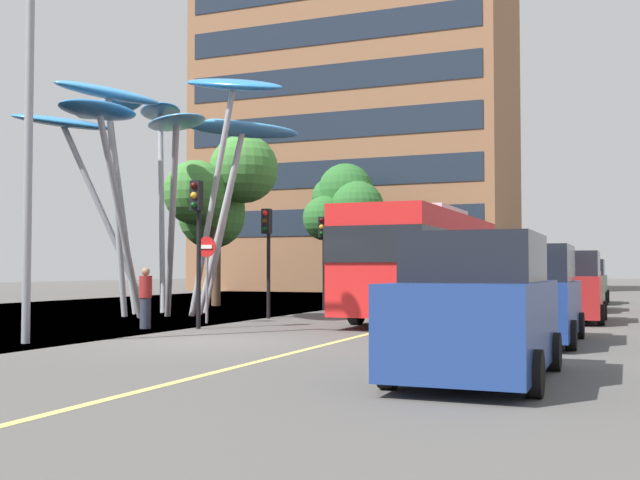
{
  "coord_description": "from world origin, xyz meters",
  "views": [
    {
      "loc": [
        8.7,
        -14.73,
        1.59
      ],
      "look_at": [
        -0.21,
        7.4,
        2.5
      ],
      "focal_mm": 42.89,
      "sensor_mm": 36.0,
      "label": 1
    }
  ],
  "objects_px": {
    "car_parked_mid": "(533,297)",
    "car_parked_far": "(569,289)",
    "red_bus": "(426,258)",
    "car_far_side": "(585,283)",
    "car_parked_near": "(477,310)",
    "traffic_light_kerb_near": "(197,222)",
    "leaf_sculpture": "(166,128)",
    "traffic_light_island_mid": "(323,242)",
    "car_side_street": "(575,284)",
    "pedestrian": "(146,298)",
    "street_lamp": "(42,89)",
    "no_entry_sign": "(207,265)",
    "traffic_light_kerb_far": "(267,239)"
  },
  "relations": [
    {
      "from": "leaf_sculpture",
      "to": "traffic_light_kerb_near",
      "type": "bearing_deg",
      "value": -48.69
    },
    {
      "from": "traffic_light_island_mid",
      "to": "car_parked_near",
      "type": "distance_m",
      "value": 18.94
    },
    {
      "from": "leaf_sculpture",
      "to": "car_parked_far",
      "type": "distance_m",
      "value": 14.27
    },
    {
      "from": "pedestrian",
      "to": "no_entry_sign",
      "type": "height_order",
      "value": "no_entry_sign"
    },
    {
      "from": "traffic_light_island_mid",
      "to": "car_parked_near",
      "type": "bearing_deg",
      "value": -61.5
    },
    {
      "from": "car_parked_far",
      "to": "car_side_street",
      "type": "xyz_separation_m",
      "value": [
        -0.22,
        6.5,
        0.03
      ]
    },
    {
      "from": "traffic_light_island_mid",
      "to": "car_parked_mid",
      "type": "distance_m",
      "value": 14.11
    },
    {
      "from": "traffic_light_island_mid",
      "to": "car_parked_far",
      "type": "relative_size",
      "value": 0.9
    },
    {
      "from": "car_parked_near",
      "to": "car_parked_mid",
      "type": "xyz_separation_m",
      "value": [
        0.11,
        5.95,
        -0.01
      ]
    },
    {
      "from": "leaf_sculpture",
      "to": "car_parked_far",
      "type": "relative_size",
      "value": 2.55
    },
    {
      "from": "traffic_light_island_mid",
      "to": "no_entry_sign",
      "type": "xyz_separation_m",
      "value": [
        -0.45,
        -8.12,
        -0.94
      ]
    },
    {
      "from": "red_bus",
      "to": "car_parked_near",
      "type": "xyz_separation_m",
      "value": [
        3.9,
        -12.6,
        -0.94
      ]
    },
    {
      "from": "traffic_light_kerb_near",
      "to": "car_far_side",
      "type": "height_order",
      "value": "traffic_light_kerb_near"
    },
    {
      "from": "car_side_street",
      "to": "pedestrian",
      "type": "xyz_separation_m",
      "value": [
        -10.13,
        -13.45,
        -0.21
      ]
    },
    {
      "from": "car_far_side",
      "to": "street_lamp",
      "type": "distance_m",
      "value": 26.84
    },
    {
      "from": "car_parked_mid",
      "to": "car_side_street",
      "type": "bearing_deg",
      "value": 89.72
    },
    {
      "from": "street_lamp",
      "to": "red_bus",
      "type": "bearing_deg",
      "value": 62.37
    },
    {
      "from": "leaf_sculpture",
      "to": "street_lamp",
      "type": "relative_size",
      "value": 1.18
    },
    {
      "from": "car_side_street",
      "to": "no_entry_sign",
      "type": "height_order",
      "value": "no_entry_sign"
    },
    {
      "from": "car_parked_mid",
      "to": "red_bus",
      "type": "bearing_deg",
      "value": 121.08
    },
    {
      "from": "car_parked_near",
      "to": "no_entry_sign",
      "type": "xyz_separation_m",
      "value": [
        -9.46,
        8.46,
        0.7
      ]
    },
    {
      "from": "car_parked_near",
      "to": "no_entry_sign",
      "type": "bearing_deg",
      "value": 138.18
    },
    {
      "from": "car_parked_mid",
      "to": "car_far_side",
      "type": "distance_m",
      "value": 20.35
    },
    {
      "from": "traffic_light_kerb_near",
      "to": "car_parked_near",
      "type": "bearing_deg",
      "value": -37.0
    },
    {
      "from": "car_side_street",
      "to": "pedestrian",
      "type": "bearing_deg",
      "value": -126.99
    },
    {
      "from": "traffic_light_kerb_far",
      "to": "street_lamp",
      "type": "height_order",
      "value": "street_lamp"
    },
    {
      "from": "red_bus",
      "to": "car_parked_near",
      "type": "height_order",
      "value": "red_bus"
    },
    {
      "from": "leaf_sculpture",
      "to": "car_parked_far",
      "type": "height_order",
      "value": "leaf_sculpture"
    },
    {
      "from": "leaf_sculpture",
      "to": "pedestrian",
      "type": "xyz_separation_m",
      "value": [
        2.7,
        -4.98,
        -5.61
      ]
    },
    {
      "from": "car_parked_near",
      "to": "car_side_street",
      "type": "relative_size",
      "value": 0.97
    },
    {
      "from": "traffic_light_kerb_near",
      "to": "car_side_street",
      "type": "height_order",
      "value": "traffic_light_kerb_near"
    },
    {
      "from": "car_parked_far",
      "to": "no_entry_sign",
      "type": "height_order",
      "value": "no_entry_sign"
    },
    {
      "from": "leaf_sculpture",
      "to": "traffic_light_kerb_near",
      "type": "distance_m",
      "value": 7.1
    },
    {
      "from": "car_parked_near",
      "to": "street_lamp",
      "type": "bearing_deg",
      "value": 169.78
    },
    {
      "from": "red_bus",
      "to": "traffic_light_kerb_near",
      "type": "distance_m",
      "value": 7.77
    },
    {
      "from": "car_parked_far",
      "to": "street_lamp",
      "type": "bearing_deg",
      "value": -131.42
    },
    {
      "from": "car_parked_mid",
      "to": "street_lamp",
      "type": "bearing_deg",
      "value": -156.5
    },
    {
      "from": "traffic_light_kerb_near",
      "to": "street_lamp",
      "type": "height_order",
      "value": "street_lamp"
    },
    {
      "from": "car_parked_mid",
      "to": "car_parked_far",
      "type": "xyz_separation_m",
      "value": [
        0.29,
        7.1,
        0.01
      ]
    },
    {
      "from": "red_bus",
      "to": "street_lamp",
      "type": "xyz_separation_m",
      "value": [
        -5.69,
        -10.88,
        3.54
      ]
    },
    {
      "from": "red_bus",
      "to": "traffic_light_island_mid",
      "type": "height_order",
      "value": "traffic_light_island_mid"
    },
    {
      "from": "red_bus",
      "to": "leaf_sculpture",
      "type": "height_order",
      "value": "leaf_sculpture"
    },
    {
      "from": "red_bus",
      "to": "car_far_side",
      "type": "height_order",
      "value": "red_bus"
    },
    {
      "from": "car_parked_far",
      "to": "car_far_side",
      "type": "relative_size",
      "value": 0.89
    },
    {
      "from": "car_parked_near",
      "to": "car_side_street",
      "type": "height_order",
      "value": "car_side_street"
    },
    {
      "from": "car_parked_near",
      "to": "street_lamp",
      "type": "height_order",
      "value": "street_lamp"
    },
    {
      "from": "traffic_light_island_mid",
      "to": "car_parked_mid",
      "type": "xyz_separation_m",
      "value": [
        9.12,
        -10.64,
        -1.65
      ]
    },
    {
      "from": "traffic_light_island_mid",
      "to": "car_parked_mid",
      "type": "relative_size",
      "value": 0.81
    },
    {
      "from": "car_parked_near",
      "to": "no_entry_sign",
      "type": "distance_m",
      "value": 12.71
    },
    {
      "from": "leaf_sculpture",
      "to": "car_far_side",
      "type": "bearing_deg",
      "value": 49.77
    }
  ]
}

